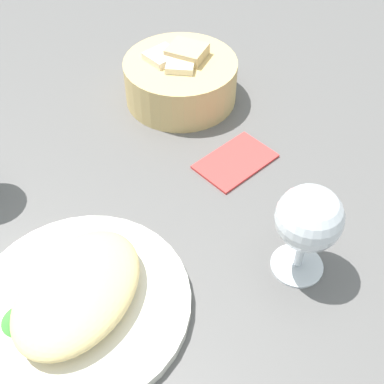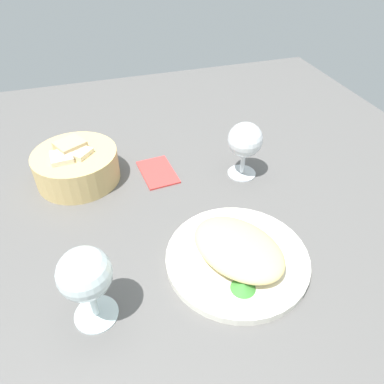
{
  "view_description": "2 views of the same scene",
  "coord_description": "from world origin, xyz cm",
  "px_view_note": "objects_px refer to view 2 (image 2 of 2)",
  "views": [
    {
      "loc": [
        -23.17,
        -38.63,
        49.88
      ],
      "look_at": [
        2.21,
        -5.86,
        5.12
      ],
      "focal_mm": 47.13,
      "sensor_mm": 36.0,
      "label": 1
    },
    {
      "loc": [
        -51.52,
        10.96,
        48.91
      ],
      "look_at": [
        0.14,
        -5.22,
        4.03
      ],
      "focal_mm": 34.04,
      "sensor_mm": 36.0,
      "label": 2
    }
  ],
  "objects_px": {
    "plate": "(237,258)",
    "bread_basket": "(76,165)",
    "wine_glass_near": "(245,142)",
    "folded_napkin": "(158,171)",
    "wine_glass_far": "(85,277)"
  },
  "relations": [
    {
      "from": "bread_basket",
      "to": "wine_glass_far",
      "type": "relative_size",
      "value": 1.31
    },
    {
      "from": "bread_basket",
      "to": "folded_napkin",
      "type": "height_order",
      "value": "bread_basket"
    },
    {
      "from": "plate",
      "to": "bread_basket",
      "type": "distance_m",
      "value": 0.4
    },
    {
      "from": "wine_glass_near",
      "to": "folded_napkin",
      "type": "relative_size",
      "value": 1.14
    },
    {
      "from": "plate",
      "to": "wine_glass_near",
      "type": "xyz_separation_m",
      "value": [
        0.23,
        -0.11,
        0.08
      ]
    },
    {
      "from": "folded_napkin",
      "to": "wine_glass_near",
      "type": "bearing_deg",
      "value": -113.29
    },
    {
      "from": "wine_glass_near",
      "to": "folded_napkin",
      "type": "xyz_separation_m",
      "value": [
        0.06,
        0.18,
        -0.08
      ]
    },
    {
      "from": "bread_basket",
      "to": "wine_glass_near",
      "type": "bearing_deg",
      "value": -104.35
    },
    {
      "from": "wine_glass_far",
      "to": "folded_napkin",
      "type": "relative_size",
      "value": 1.23
    },
    {
      "from": "folded_napkin",
      "to": "plate",
      "type": "bearing_deg",
      "value": -171.04
    },
    {
      "from": "plate",
      "to": "bread_basket",
      "type": "xyz_separation_m",
      "value": [
        0.32,
        0.24,
        0.03
      ]
    },
    {
      "from": "plate",
      "to": "bread_basket",
      "type": "relative_size",
      "value": 1.37
    },
    {
      "from": "wine_glass_near",
      "to": "wine_glass_far",
      "type": "relative_size",
      "value": 0.93
    },
    {
      "from": "plate",
      "to": "folded_napkin",
      "type": "height_order",
      "value": "plate"
    },
    {
      "from": "bread_basket",
      "to": "wine_glass_near",
      "type": "xyz_separation_m",
      "value": [
        -0.09,
        -0.35,
        0.05
      ]
    }
  ]
}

